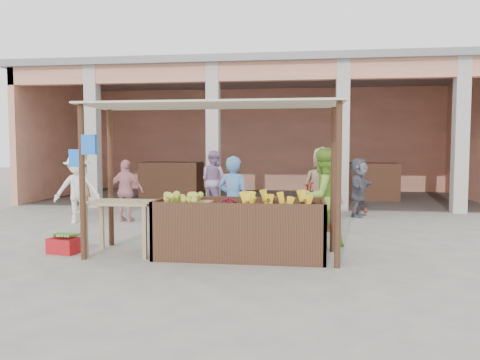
# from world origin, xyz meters

# --- Properties ---
(ground) EXTENTS (60.00, 60.00, 0.00)m
(ground) POSITION_xyz_m (0.00, 0.00, 0.00)
(ground) COLOR slate
(ground) RESTS_ON ground
(market_building) EXTENTS (14.40, 6.40, 4.20)m
(market_building) POSITION_xyz_m (0.05, 8.93, 2.70)
(market_building) COLOR #EF977D
(market_building) RESTS_ON ground
(fruit_stall) EXTENTS (2.60, 0.95, 0.80)m
(fruit_stall) POSITION_xyz_m (0.50, 0.00, 0.40)
(fruit_stall) COLOR #502F20
(fruit_stall) RESTS_ON ground
(stall_awning) EXTENTS (4.09, 1.35, 2.39)m
(stall_awning) POSITION_xyz_m (-0.01, 0.06, 1.98)
(stall_awning) COLOR #502F20
(stall_awning) RESTS_ON ground
(banana_heap) EXTENTS (0.97, 0.53, 0.18)m
(banana_heap) POSITION_xyz_m (1.04, -0.06, 0.89)
(banana_heap) COLOR yellow
(banana_heap) RESTS_ON fruit_stall
(melon_tray) EXTENTS (0.74, 0.64, 0.20)m
(melon_tray) POSITION_xyz_m (-0.34, -0.04, 0.89)
(melon_tray) COLOR #A18353
(melon_tray) RESTS_ON fruit_stall
(berry_heap) EXTENTS (0.45, 0.37, 0.14)m
(berry_heap) POSITION_xyz_m (0.32, -0.04, 0.87)
(berry_heap) COLOR maroon
(berry_heap) RESTS_ON fruit_stall
(side_table) EXTENTS (1.06, 0.71, 0.85)m
(side_table) POSITION_xyz_m (-1.41, -0.01, 0.71)
(side_table) COLOR tan
(side_table) RESTS_ON ground
(papaya_pile) EXTENTS (0.77, 0.44, 0.22)m
(papaya_pile) POSITION_xyz_m (-1.41, -0.01, 0.96)
(papaya_pile) COLOR #42882C
(papaya_pile) RESTS_ON side_table
(red_crate) EXTENTS (0.54, 0.44, 0.25)m
(red_crate) POSITION_xyz_m (-2.36, -0.08, 0.12)
(red_crate) COLOR #B01219
(red_crate) RESTS_ON ground
(plantain_bundle) EXTENTS (0.37, 0.26, 0.07)m
(plantain_bundle) POSITION_xyz_m (-2.36, -0.08, 0.28)
(plantain_bundle) COLOR #579937
(plantain_bundle) RESTS_ON red_crate
(produce_sacks) EXTENTS (0.70, 0.66, 0.53)m
(produce_sacks) POSITION_xyz_m (2.94, 5.32, 0.27)
(produce_sacks) COLOR maroon
(produce_sacks) RESTS_ON ground
(vendor_blue) EXTENTS (0.72, 0.59, 1.67)m
(vendor_blue) POSITION_xyz_m (0.26, 0.92, 0.83)
(vendor_blue) COLOR #568DD3
(vendor_blue) RESTS_ON ground
(vendor_green) EXTENTS (0.99, 0.89, 1.79)m
(vendor_green) POSITION_xyz_m (1.79, 0.96, 0.90)
(vendor_green) COLOR #84C43C
(vendor_green) RESTS_ON ground
(motorcycle) EXTENTS (1.15, 2.16, 1.07)m
(motorcycle) POSITION_xyz_m (1.08, 2.07, 0.54)
(motorcycle) COLOR #A21D15
(motorcycle) RESTS_ON ground
(shopper_a) EXTENTS (1.20, 0.88, 1.68)m
(shopper_a) POSITION_xyz_m (-3.56, 2.77, 0.84)
(shopper_a) COLOR white
(shopper_a) RESTS_ON ground
(shopper_b) EXTENTS (0.93, 0.54, 1.52)m
(shopper_b) POSITION_xyz_m (-2.55, 3.12, 0.76)
(shopper_b) COLOR #D38B91
(shopper_b) RESTS_ON ground
(shopper_c) EXTENTS (1.01, 0.75, 1.90)m
(shopper_c) POSITION_xyz_m (1.87, 2.58, 0.95)
(shopper_c) COLOR tan
(shopper_c) RESTS_ON ground
(shopper_d) EXTENTS (1.03, 1.53, 1.53)m
(shopper_d) POSITION_xyz_m (2.84, 4.65, 0.76)
(shopper_d) COLOR #53525F
(shopper_d) RESTS_ON ground
(shopper_e) EXTENTS (0.81, 0.80, 1.74)m
(shopper_e) POSITION_xyz_m (-4.14, 4.14, 0.87)
(shopper_e) COLOR #DCB775
(shopper_e) RESTS_ON ground
(shopper_f) EXTENTS (1.00, 0.89, 1.78)m
(shopper_f) POSITION_xyz_m (-0.90, 5.23, 0.89)
(shopper_f) COLOR #9979A5
(shopper_f) RESTS_ON ground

